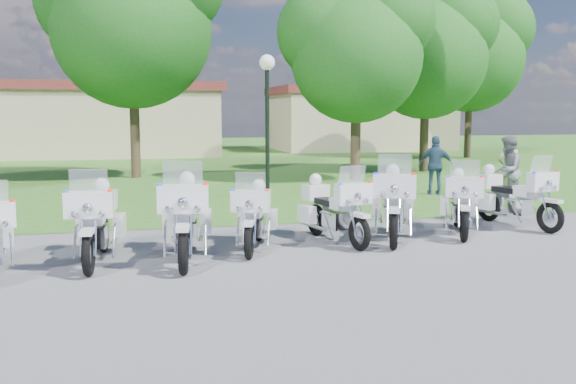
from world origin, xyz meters
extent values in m
plane|color=slate|center=(0.00, 0.00, 0.00)|extent=(100.00, 100.00, 0.00)
cube|color=#2E611E|center=(0.00, 27.00, 0.00)|extent=(100.00, 48.00, 0.01)
sphere|color=red|center=(-5.32, -0.73, 1.16)|extent=(0.08, 0.08, 0.08)
cube|color=white|center=(-5.65, 0.53, 0.47)|extent=(0.28, 0.51, 0.34)
torus|color=black|center=(-4.29, -0.72, 0.33)|extent=(0.19, 0.69, 0.68)
torus|color=black|center=(-4.15, 1.00, 0.33)|extent=(0.19, 0.69, 0.68)
cube|color=white|center=(-4.30, -0.74, 0.69)|extent=(0.22, 0.46, 0.07)
cube|color=white|center=(-4.28, -0.49, 1.06)|extent=(0.75, 0.30, 0.40)
cube|color=silver|center=(-4.27, -0.43, 1.42)|extent=(0.57, 0.17, 0.38)
sphere|color=red|center=(-3.96, -0.57, 1.25)|extent=(0.09, 0.09, 0.09)
sphere|color=#1426E5|center=(-4.60, -0.52, 1.25)|extent=(0.09, 0.09, 0.09)
cube|color=silver|center=(-4.22, 0.16, 0.46)|extent=(0.39, 0.59, 0.34)
cube|color=white|center=(-4.24, -0.08, 0.81)|extent=(0.37, 0.55, 0.22)
cube|color=black|center=(-4.20, 0.46, 0.79)|extent=(0.39, 0.65, 0.12)
cube|color=white|center=(-3.86, 0.82, 0.51)|extent=(0.22, 0.54, 0.36)
cube|color=white|center=(-4.47, 0.87, 0.51)|extent=(0.22, 0.54, 0.36)
cube|color=white|center=(-4.15, 1.03, 0.93)|extent=(0.52, 0.44, 0.32)
sphere|color=white|center=(-4.15, 1.03, 1.19)|extent=(0.26, 0.26, 0.26)
torus|color=black|center=(-2.89, -0.97, 0.36)|extent=(0.23, 0.74, 0.73)
torus|color=black|center=(-2.67, 0.86, 0.36)|extent=(0.23, 0.74, 0.73)
cube|color=white|center=(-2.90, -0.99, 0.74)|extent=(0.25, 0.50, 0.08)
cube|color=white|center=(-2.86, -0.72, 1.14)|extent=(0.81, 0.35, 0.43)
cube|color=silver|center=(-2.86, -0.65, 1.52)|extent=(0.62, 0.20, 0.41)
sphere|color=red|center=(-2.53, -0.82, 1.34)|extent=(0.10, 0.10, 0.10)
sphere|color=#1426E5|center=(-3.22, -0.74, 1.34)|extent=(0.10, 0.10, 0.10)
cube|color=silver|center=(-2.78, -0.03, 0.49)|extent=(0.44, 0.65, 0.37)
cube|color=white|center=(-2.81, -0.29, 0.87)|extent=(0.41, 0.60, 0.24)
cube|color=black|center=(-2.74, 0.29, 0.85)|extent=(0.45, 0.71, 0.13)
cube|color=white|center=(-2.37, 0.66, 0.54)|extent=(0.26, 0.58, 0.39)
cube|color=white|center=(-3.02, 0.74, 0.54)|extent=(0.26, 0.58, 0.39)
cube|color=white|center=(-2.67, 0.90, 1.00)|extent=(0.57, 0.49, 0.35)
sphere|color=white|center=(-2.67, 0.90, 1.28)|extent=(0.28, 0.28, 0.28)
torus|color=black|center=(-1.74, -0.19, 0.30)|extent=(0.29, 0.62, 0.62)
torus|color=black|center=(-1.29, 1.30, 0.30)|extent=(0.29, 0.62, 0.62)
cube|color=white|center=(-1.75, -0.21, 0.62)|extent=(0.28, 0.43, 0.06)
cube|color=white|center=(-1.68, 0.01, 0.96)|extent=(0.70, 0.40, 0.37)
cube|color=silver|center=(-1.67, 0.06, 1.29)|extent=(0.52, 0.26, 0.35)
sphere|color=red|center=(-1.42, -0.13, 1.14)|extent=(0.08, 0.08, 0.08)
sphere|color=#1426E5|center=(-1.98, 0.04, 1.14)|extent=(0.08, 0.08, 0.08)
cube|color=silver|center=(-1.51, 0.57, 0.41)|extent=(0.45, 0.58, 0.31)
cube|color=white|center=(-1.57, 0.36, 0.73)|extent=(0.42, 0.54, 0.20)
cube|color=black|center=(-1.43, 0.84, 0.72)|extent=(0.46, 0.64, 0.11)
cube|color=white|center=(-1.07, 1.09, 0.46)|extent=(0.30, 0.51, 0.33)
cube|color=white|center=(-1.59, 1.25, 0.46)|extent=(0.30, 0.51, 0.33)
cube|color=white|center=(-1.28, 1.33, 0.85)|extent=(0.53, 0.48, 0.29)
sphere|color=white|center=(-1.28, 1.33, 1.08)|extent=(0.24, 0.24, 0.24)
torus|color=black|center=(0.30, 0.05, 0.31)|extent=(0.26, 0.65, 0.64)
torus|color=black|center=(-0.06, 1.63, 0.31)|extent=(0.26, 0.65, 0.64)
cube|color=white|center=(0.31, 0.03, 0.65)|extent=(0.26, 0.45, 0.07)
cube|color=white|center=(0.25, 0.26, 1.00)|extent=(0.72, 0.38, 0.38)
cube|color=silver|center=(0.24, 0.32, 1.34)|extent=(0.55, 0.23, 0.36)
sphere|color=red|center=(0.56, 0.27, 1.18)|extent=(0.09, 0.09, 0.09)
sphere|color=#1426E5|center=(-0.03, 0.14, 1.18)|extent=(0.09, 0.09, 0.09)
cube|color=silver|center=(0.12, 0.86, 0.43)|extent=(0.43, 0.59, 0.32)
cube|color=white|center=(0.17, 0.63, 0.76)|extent=(0.41, 0.55, 0.21)
cube|color=black|center=(0.06, 1.14, 0.74)|extent=(0.45, 0.65, 0.11)
cube|color=white|center=(0.25, 1.55, 0.48)|extent=(0.28, 0.52, 0.34)
cube|color=white|center=(-0.30, 1.43, 0.48)|extent=(0.28, 0.52, 0.34)
cube|color=white|center=(-0.06, 1.66, 0.88)|extent=(0.53, 0.47, 0.31)
sphere|color=white|center=(-0.06, 1.66, 1.13)|extent=(0.25, 0.25, 0.25)
torus|color=black|center=(0.93, -0.02, 0.36)|extent=(0.40, 0.72, 0.72)
torus|color=black|center=(1.61, 1.68, 0.36)|extent=(0.40, 0.72, 0.72)
cube|color=white|center=(0.92, -0.04, 0.73)|extent=(0.36, 0.51, 0.08)
cube|color=white|center=(1.02, 0.21, 1.13)|extent=(0.82, 0.53, 0.43)
cube|color=silver|center=(1.05, 0.27, 1.51)|extent=(0.61, 0.34, 0.40)
sphere|color=red|center=(1.32, 0.02, 1.34)|extent=(0.10, 0.10, 0.10)
sphere|color=#1426E5|center=(0.68, 0.28, 1.34)|extent=(0.10, 0.10, 0.10)
cube|color=silver|center=(1.28, 0.85, 0.48)|extent=(0.56, 0.70, 0.37)
cube|color=white|center=(1.18, 0.61, 0.86)|extent=(0.53, 0.65, 0.24)
cube|color=black|center=(1.40, 1.15, 0.84)|extent=(0.59, 0.76, 0.13)
cube|color=white|center=(1.85, 1.41, 0.54)|extent=(0.39, 0.59, 0.39)
cube|color=white|center=(1.25, 1.65, 0.54)|extent=(0.39, 0.59, 0.39)
cube|color=white|center=(1.62, 1.71, 0.99)|extent=(0.64, 0.59, 0.34)
sphere|color=white|center=(1.62, 1.71, 1.27)|extent=(0.28, 0.28, 0.28)
torus|color=black|center=(2.50, 0.29, 0.32)|extent=(0.38, 0.65, 0.66)
torus|color=black|center=(3.17, 1.82, 0.32)|extent=(0.38, 0.65, 0.66)
cube|color=white|center=(2.49, 0.28, 0.67)|extent=(0.34, 0.47, 0.07)
cube|color=white|center=(2.59, 0.50, 1.03)|extent=(0.74, 0.50, 0.39)
cube|color=silver|center=(2.61, 0.56, 1.38)|extent=(0.55, 0.33, 0.37)
sphere|color=red|center=(2.86, 0.32, 1.22)|extent=(0.09, 0.09, 0.09)
sphere|color=#1426E5|center=(2.28, 0.57, 1.22)|extent=(0.09, 0.09, 0.09)
cube|color=silver|center=(2.84, 1.08, 0.44)|extent=(0.53, 0.64, 0.33)
cube|color=white|center=(2.75, 0.86, 0.79)|extent=(0.49, 0.59, 0.22)
cube|color=black|center=(2.96, 1.35, 0.77)|extent=(0.55, 0.69, 0.12)
cube|color=white|center=(3.38, 1.57, 0.49)|extent=(0.37, 0.54, 0.35)
cube|color=white|center=(2.84, 1.81, 0.49)|extent=(0.37, 0.54, 0.35)
cube|color=white|center=(3.18, 1.85, 0.90)|extent=(0.59, 0.55, 0.31)
sphere|color=white|center=(3.18, 1.85, 1.16)|extent=(0.26, 0.26, 0.26)
torus|color=black|center=(4.66, 0.71, 0.33)|extent=(0.30, 0.68, 0.67)
torus|color=black|center=(4.23, 2.35, 0.33)|extent=(0.30, 0.68, 0.67)
cube|color=white|center=(4.67, 0.69, 0.68)|extent=(0.28, 0.47, 0.07)
cube|color=white|center=(4.61, 0.93, 1.05)|extent=(0.75, 0.41, 0.40)
cube|color=silver|center=(4.59, 0.99, 1.39)|extent=(0.57, 0.26, 0.37)
sphere|color=red|center=(4.93, 0.96, 1.23)|extent=(0.09, 0.09, 0.09)
sphere|color=#1426E5|center=(4.31, 0.79, 1.23)|extent=(0.09, 0.09, 0.09)
cube|color=silver|center=(4.44, 1.55, 0.45)|extent=(0.47, 0.63, 0.34)
cube|color=white|center=(4.50, 1.32, 0.80)|extent=(0.44, 0.58, 0.22)
cube|color=black|center=(4.37, 1.84, 0.78)|extent=(0.48, 0.68, 0.12)
cube|color=white|center=(4.56, 2.28, 0.50)|extent=(0.31, 0.55, 0.36)
cube|color=white|center=(3.98, 2.13, 0.50)|extent=(0.31, 0.55, 0.36)
cube|color=white|center=(4.23, 2.38, 0.92)|extent=(0.56, 0.51, 0.32)
sphere|color=white|center=(4.23, 2.38, 1.17)|extent=(0.26, 0.26, 0.26)
cylinder|color=black|center=(0.09, 7.20, 1.85)|extent=(0.12, 0.12, 3.69)
sphere|color=white|center=(0.09, 7.20, 3.85)|extent=(0.44, 0.44, 0.44)
cylinder|color=#38281C|center=(-3.55, 14.21, 2.03)|extent=(0.36, 0.36, 4.05)
sphere|color=#1B5A19|center=(-3.55, 14.21, 5.53)|extent=(5.90, 5.90, 5.90)
cylinder|color=#38281C|center=(4.23, 11.47, 1.62)|extent=(0.36, 0.36, 3.24)
sphere|color=#1B5A19|center=(4.23, 11.47, 4.42)|extent=(4.72, 4.72, 4.72)
sphere|color=#1B5A19|center=(3.20, 11.84, 5.31)|extent=(3.54, 3.54, 3.54)
sphere|color=#1B5A19|center=(5.34, 11.18, 5.75)|extent=(3.24, 3.24, 3.24)
cylinder|color=#38281C|center=(8.21, 14.18, 1.70)|extent=(0.36, 0.36, 3.41)
sphere|color=#1B5A19|center=(8.21, 14.18, 4.65)|extent=(4.96, 4.96, 4.96)
sphere|color=#1B5A19|center=(7.12, 14.56, 5.58)|extent=(3.72, 3.72, 3.72)
sphere|color=#1B5A19|center=(9.37, 13.87, 6.04)|extent=(3.41, 3.41, 3.41)
cylinder|color=#38281C|center=(14.05, 21.08, 1.94)|extent=(0.36, 0.36, 3.88)
sphere|color=#1B5A19|center=(14.05, 21.08, 5.28)|extent=(5.64, 5.64, 5.64)
sphere|color=#1B5A19|center=(12.82, 21.52, 6.34)|extent=(4.23, 4.23, 4.23)
sphere|color=#1B5A19|center=(15.37, 20.73, 6.87)|extent=(3.88, 3.88, 3.88)
cube|color=tan|center=(-6.00, 28.00, 1.80)|extent=(14.00, 8.00, 3.60)
cube|color=maroon|center=(-6.00, 28.00, 3.85)|extent=(14.56, 8.32, 0.50)
cube|color=tan|center=(11.00, 30.00, 1.80)|extent=(11.00, 7.00, 3.60)
cube|color=maroon|center=(11.00, 30.00, 3.85)|extent=(11.44, 7.28, 0.50)
imported|color=tan|center=(6.47, 5.13, 0.90)|extent=(0.72, 0.53, 1.80)
imported|color=slate|center=(5.98, 4.41, 0.92)|extent=(1.11, 1.14, 1.84)
imported|color=navy|center=(5.20, 6.98, 0.88)|extent=(1.11, 0.74, 1.76)
camera|label=1|loc=(-3.56, -10.64, 2.47)|focal=40.00mm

